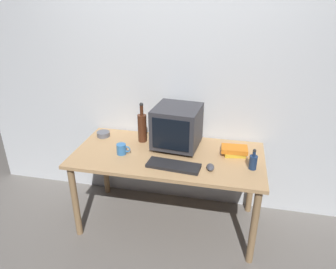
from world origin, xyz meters
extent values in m
plane|color=slate|center=(0.00, 0.00, 0.00)|extent=(6.00, 6.00, 0.00)
cube|color=silver|center=(0.00, 0.44, 1.25)|extent=(4.00, 0.08, 2.50)
cube|color=tan|center=(0.00, 0.00, 0.71)|extent=(1.60, 0.77, 0.03)
cylinder|color=olive|center=(-0.74, -0.32, 0.35)|extent=(0.06, 0.06, 0.70)
cylinder|color=olive|center=(0.74, -0.32, 0.35)|extent=(0.06, 0.06, 0.70)
cylinder|color=olive|center=(-0.74, 0.32, 0.35)|extent=(0.06, 0.06, 0.70)
cylinder|color=olive|center=(0.74, 0.32, 0.35)|extent=(0.06, 0.06, 0.70)
cube|color=#333338|center=(0.05, 0.15, 0.74)|extent=(0.30, 0.26, 0.03)
cube|color=#333338|center=(0.05, 0.15, 0.93)|extent=(0.41, 0.41, 0.34)
cube|color=black|center=(0.03, -0.05, 0.93)|extent=(0.31, 0.04, 0.27)
cube|color=black|center=(0.09, -0.20, 0.74)|extent=(0.43, 0.19, 0.02)
ellipsoid|color=#3F3F47|center=(0.37, -0.17, 0.74)|extent=(0.07, 0.11, 0.04)
cylinder|color=#472314|center=(-0.28, 0.19, 0.85)|extent=(0.08, 0.08, 0.26)
cylinder|color=#472314|center=(-0.28, 0.19, 1.03)|extent=(0.03, 0.03, 0.09)
sphere|color=#262626|center=(-0.28, 0.19, 1.08)|extent=(0.03, 0.03, 0.03)
cylinder|color=navy|center=(0.69, -0.10, 0.78)|extent=(0.06, 0.06, 0.11)
cylinder|color=navy|center=(0.69, -0.10, 0.86)|extent=(0.02, 0.02, 0.04)
sphere|color=#262626|center=(0.69, -0.10, 0.88)|extent=(0.03, 0.03, 0.03)
cube|color=gold|center=(0.55, 0.10, 0.74)|extent=(0.19, 0.16, 0.03)
cube|color=orange|center=(0.55, 0.10, 0.78)|extent=(0.22, 0.15, 0.04)
cylinder|color=#3370B2|center=(-0.38, -0.09, 0.77)|extent=(0.08, 0.08, 0.09)
torus|color=#3370B2|center=(-0.33, -0.09, 0.78)|extent=(0.06, 0.01, 0.06)
cylinder|color=#595B66|center=(-0.67, 0.21, 0.75)|extent=(0.12, 0.12, 0.04)
camera|label=1|loc=(0.49, -2.27, 1.99)|focal=33.26mm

